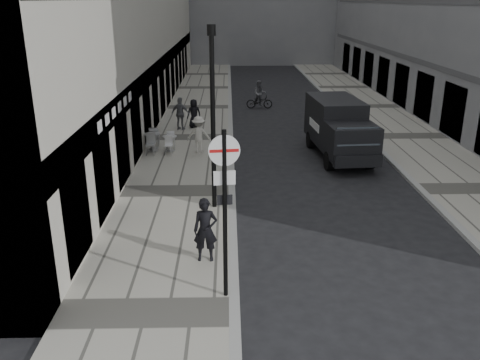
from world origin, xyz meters
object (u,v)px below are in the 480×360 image
at_px(walking_man, 205,230).
at_px(cyclist, 259,98).
at_px(panel_van, 339,126).
at_px(sign_post, 225,194).
at_px(lamppost, 213,111).

bearing_deg(walking_man, cyclist, 82.70).
bearing_deg(walking_man, panel_van, 60.52).
xyz_separation_m(walking_man, cyclist, (2.65, 20.55, -0.29)).
height_order(sign_post, lamppost, lamppost).
bearing_deg(panel_van, walking_man, -123.78).
bearing_deg(cyclist, sign_post, -94.26).
bearing_deg(lamppost, walking_man, -92.07).
xyz_separation_m(lamppost, panel_van, (5.39, 6.04, -1.98)).
xyz_separation_m(lamppost, cyclist, (2.51, 16.83, -2.70)).
bearing_deg(panel_van, sign_post, -117.72).
bearing_deg(walking_man, sign_post, -72.92).
relative_size(walking_man, lamppost, 0.30).
relative_size(sign_post, cyclist, 2.23).
xyz_separation_m(walking_man, lamppost, (0.13, 3.72, 2.41)).
bearing_deg(lamppost, cyclist, 81.52).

